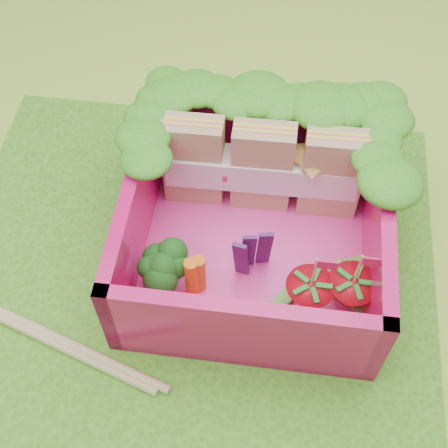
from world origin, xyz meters
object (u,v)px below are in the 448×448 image
broccoli (163,265)px  strawberry_right (350,294)px  sandwich_stack (263,168)px  bento_box (255,225)px  strawberry_left (308,297)px

broccoli → strawberry_right: bearing=-1.0°
sandwich_stack → broccoli: size_ratio=3.33×
bento_box → strawberry_right: (0.50, -0.29, -0.09)m
bento_box → broccoli: 0.51m
broccoli → strawberry_right: 0.93m
sandwich_stack → strawberry_right: 0.81m
bento_box → strawberry_right: bearing=-30.1°
sandwich_stack → broccoli: bearing=-125.7°
bento_box → sandwich_stack: (0.01, 0.34, 0.05)m
sandwich_stack → strawberry_right: bearing=-51.7°
sandwich_stack → strawberry_left: sandwich_stack is taller
strawberry_right → strawberry_left: bearing=-168.7°
broccoli → strawberry_left: (0.73, -0.06, -0.05)m
bento_box → broccoli: bearing=-147.7°
sandwich_stack → bento_box: bearing=-91.0°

